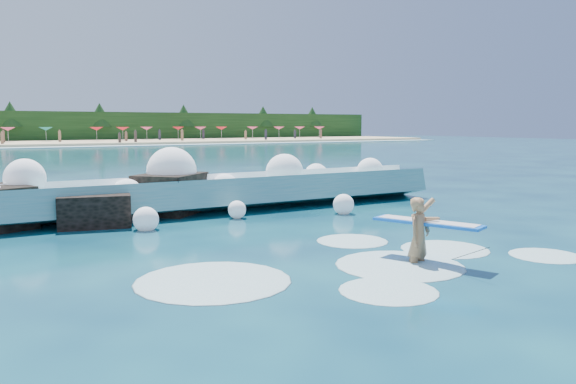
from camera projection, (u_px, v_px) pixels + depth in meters
name	position (u px, v px, depth m)	size (l,w,h in m)	color
ground	(276.00, 261.00, 12.06)	(200.00, 200.00, 0.00)	#082842
beach	(1.00, 144.00, 78.55)	(140.00, 20.00, 0.40)	tan
wet_band	(8.00, 148.00, 69.19)	(140.00, 5.00, 0.08)	silver
breaking_wave	(205.00, 195.00, 19.17)	(17.69, 2.77, 1.52)	teal
rock_cluster	(76.00, 207.00, 16.72)	(8.66, 3.55, 1.53)	black
surfer_with_board	(421.00, 234.00, 11.76)	(1.35, 2.89, 1.71)	#A9784F
wave_spray	(198.00, 179.00, 18.84)	(14.72, 4.53, 2.24)	white
surf_foam	(346.00, 267.00, 11.56)	(9.51, 5.54, 0.15)	silver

